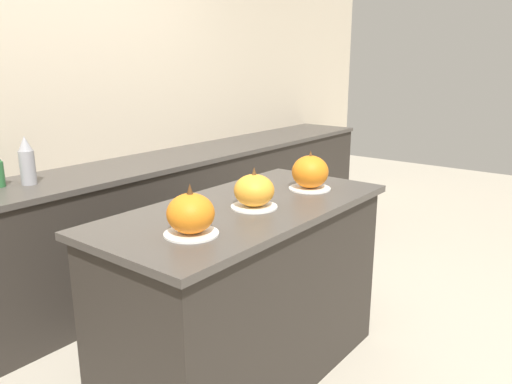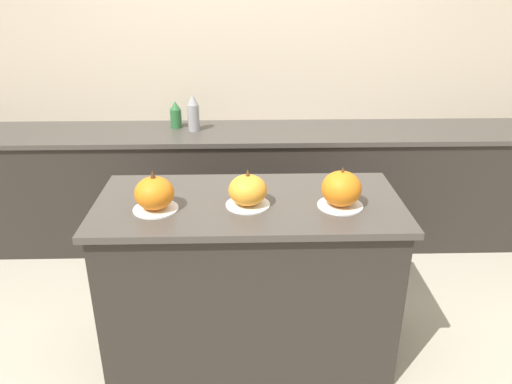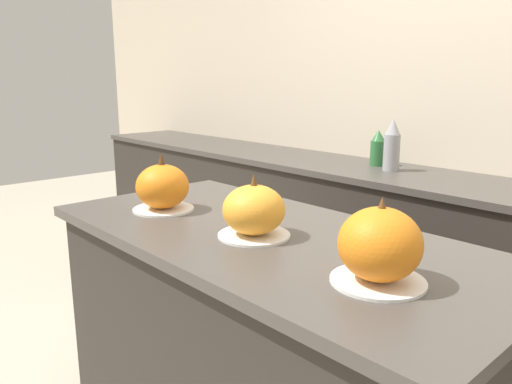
{
  "view_description": "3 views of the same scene",
  "coord_description": "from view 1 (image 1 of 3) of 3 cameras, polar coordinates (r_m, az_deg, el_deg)",
  "views": [
    {
      "loc": [
        -1.79,
        -1.46,
        1.61
      ],
      "look_at": [
        0.07,
        -0.0,
        0.98
      ],
      "focal_mm": 35.0,
      "sensor_mm": 36.0,
      "label": 1
    },
    {
      "loc": [
        -0.03,
        -2.31,
        2.0
      ],
      "look_at": [
        0.04,
        0.03,
        0.97
      ],
      "focal_mm": 35.0,
      "sensor_mm": 36.0,
      "label": 2
    },
    {
      "loc": [
        1.07,
        -1.03,
        1.41
      ],
      "look_at": [
        -0.07,
        0.02,
        1.05
      ],
      "focal_mm": 35.0,
      "sensor_mm": 36.0,
      "label": 3
    }
  ],
  "objects": [
    {
      "name": "pumpkin_cake_left",
      "position": [
        2.0,
        -7.47,
        -2.57
      ],
      "size": [
        0.22,
        0.22,
        0.21
      ],
      "color": "white",
      "rests_on": "kitchen_island"
    },
    {
      "name": "ground_plane",
      "position": [
        2.81,
        -1.03,
        -20.08
      ],
      "size": [
        12.0,
        12.0,
        0.0
      ],
      "primitive_type": "plane",
      "color": "#BCB29E"
    },
    {
      "name": "back_counter",
      "position": [
        3.46,
        -17.81,
        -5.3
      ],
      "size": [
        6.0,
        0.6,
        0.92
      ],
      "color": "#2D2823",
      "rests_on": "ground_plane"
    },
    {
      "name": "pumpkin_cake_right",
      "position": [
        2.7,
        6.2,
        2.21
      ],
      "size": [
        0.23,
        0.23,
        0.21
      ],
      "color": "white",
      "rests_on": "kitchen_island"
    },
    {
      "name": "kitchen_island",
      "position": [
        2.57,
        -1.08,
        -11.49
      ],
      "size": [
        1.56,
        0.74,
        0.93
      ],
      "color": "#2D2823",
      "rests_on": "ground_plane"
    },
    {
      "name": "wall_back",
      "position": [
        3.57,
        -21.86,
        8.01
      ],
      "size": [
        8.0,
        0.06,
        2.5
      ],
      "color": "beige",
      "rests_on": "ground_plane"
    },
    {
      "name": "pumpkin_cake_center",
      "position": [
        2.35,
        -0.22,
        0.08
      ],
      "size": [
        0.22,
        0.22,
        0.2
      ],
      "color": "white",
      "rests_on": "kitchen_island"
    },
    {
      "name": "bottle_tall",
      "position": [
        3.14,
        -24.71,
        3.2
      ],
      "size": [
        0.09,
        0.09,
        0.28
      ],
      "color": "#99999E",
      "rests_on": "back_counter"
    }
  ]
}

